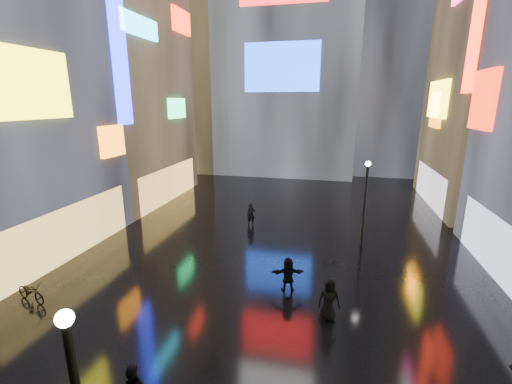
% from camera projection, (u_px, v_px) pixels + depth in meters
% --- Properties ---
extents(ground, '(140.00, 140.00, 0.00)m').
position_uv_depth(ground, '(283.00, 235.00, 22.45)').
color(ground, black).
rests_on(ground, ground).
extents(building_left_far, '(10.28, 12.00, 22.00)m').
position_uv_depth(building_left_far, '(109.00, 71.00, 28.77)').
color(building_left_far, black).
rests_on(building_left_far, ground).
extents(tower_flank_right, '(12.00, 12.00, 34.00)m').
position_uv_depth(tower_flank_right, '(394.00, 27.00, 40.61)').
color(tower_flank_right, black).
rests_on(tower_flank_right, ground).
extents(tower_flank_left, '(10.00, 10.00, 26.00)m').
position_uv_depth(tower_flank_left, '(201.00, 64.00, 42.89)').
color(tower_flank_left, black).
rests_on(tower_flank_left, ground).
extents(lamp_far, '(0.30, 0.30, 5.20)m').
position_uv_depth(lamp_far, '(365.00, 199.00, 20.04)').
color(lamp_far, black).
rests_on(lamp_far, ground).
extents(pedestrian_4, '(0.99, 0.76, 1.80)m').
position_uv_depth(pedestrian_4, '(329.00, 299.00, 13.57)').
color(pedestrian_4, black).
rests_on(pedestrian_4, ground).
extents(pedestrian_5, '(1.59, 0.86, 1.64)m').
position_uv_depth(pedestrian_5, '(288.00, 274.00, 15.67)').
color(pedestrian_5, black).
rests_on(pedestrian_5, ground).
extents(pedestrian_6, '(0.67, 0.56, 1.58)m').
position_uv_depth(pedestrian_6, '(251.00, 214.00, 24.11)').
color(pedestrian_6, black).
rests_on(pedestrian_6, ground).
extents(umbrella_2, '(1.22, 1.23, 0.80)m').
position_uv_depth(umbrella_2, '(331.00, 269.00, 13.24)').
color(umbrella_2, black).
rests_on(umbrella_2, pedestrian_4).
extents(bicycle, '(1.86, 1.01, 0.92)m').
position_uv_depth(bicycle, '(31.00, 292.00, 14.92)').
color(bicycle, black).
rests_on(bicycle, ground).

